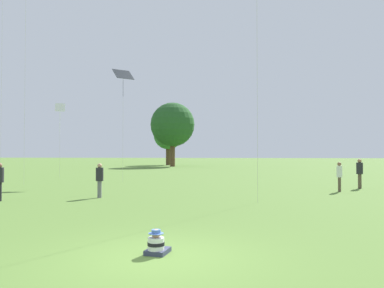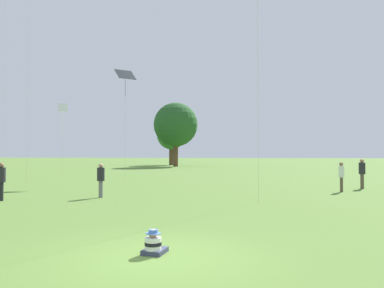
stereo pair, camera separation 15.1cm
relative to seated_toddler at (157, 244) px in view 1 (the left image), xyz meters
name	(u,v)px [view 1 (the left image)]	position (x,y,z in m)	size (l,w,h in m)	color
ground_plane	(159,258)	(0.11, -0.28, -0.21)	(300.00, 300.00, 0.00)	#567A33
seated_toddler	(157,244)	(0.00, 0.00, 0.00)	(0.53, 0.62, 0.55)	#383D56
person_standing_0	(100,177)	(-4.93, 9.65, 0.78)	(0.47, 0.47, 1.67)	slate
person_standing_1	(339,174)	(7.49, 13.95, 0.80)	(0.36, 0.36, 1.67)	brown
person_standing_3	(360,171)	(9.25, 16.06, 0.87)	(0.45, 0.45, 1.82)	brown
kite_2	(123,76)	(-6.76, 19.27, 7.80)	(1.76, 1.72, 8.56)	#1E2328
kite_4	(60,110)	(-13.68, 23.16, 5.77)	(0.92, 0.68, 6.58)	white
distant_tree_0	(173,125)	(-8.40, 50.79, 6.45)	(7.03, 7.03, 10.22)	brown
distant_tree_1	(168,135)	(-10.39, 57.70, 5.13)	(5.19, 5.19, 8.00)	brown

